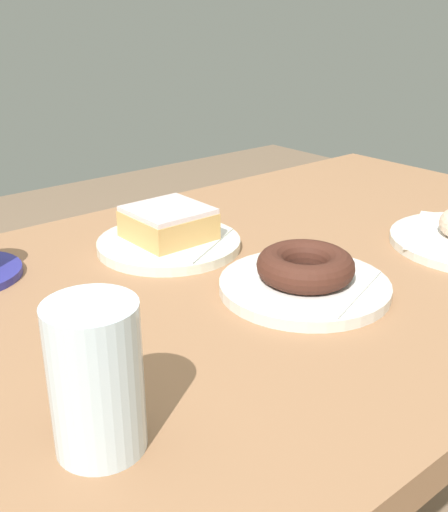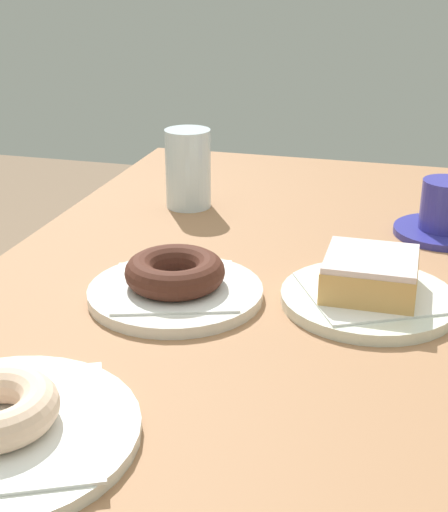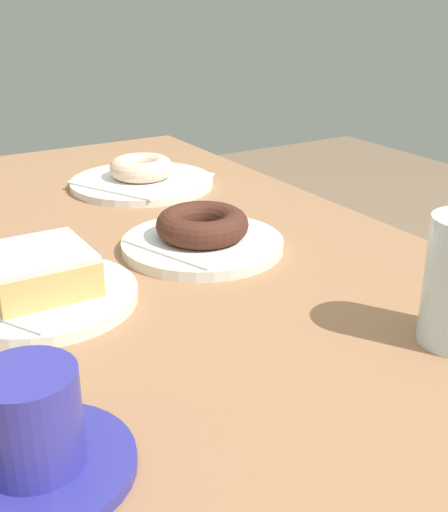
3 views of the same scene
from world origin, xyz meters
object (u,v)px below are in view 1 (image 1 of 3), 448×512
object	(u,v)px
plate_chocolate_ring	(304,286)
water_glass	(96,378)
donut_chocolate_ring	(305,266)
plate_glazed_square	(169,244)
donut_glazed_square	(168,223)

from	to	relation	value
plate_chocolate_ring	water_glass	xyz separation A→B (m)	(0.33, 0.09, 0.06)
donut_chocolate_ring	plate_glazed_square	world-z (taller)	donut_chocolate_ring
donut_glazed_square	donut_chocolate_ring	bearing A→B (deg)	101.14
plate_chocolate_ring	plate_glazed_square	xyz separation A→B (m)	(0.04, -0.22, -0.00)
plate_glazed_square	water_glass	size ratio (longest dim) A/B	1.63
donut_chocolate_ring	plate_glazed_square	xyz separation A→B (m)	(0.04, -0.22, -0.03)
plate_chocolate_ring	donut_glazed_square	xyz separation A→B (m)	(0.04, -0.22, 0.03)
plate_chocolate_ring	donut_chocolate_ring	distance (m)	0.03
donut_chocolate_ring	water_glass	xyz separation A→B (m)	(0.33, 0.09, 0.03)
plate_chocolate_ring	donut_chocolate_ring	xyz separation A→B (m)	(0.00, 0.00, 0.03)
plate_chocolate_ring	water_glass	world-z (taller)	water_glass
plate_glazed_square	donut_glazed_square	size ratio (longest dim) A/B	1.95
plate_chocolate_ring	donut_glazed_square	world-z (taller)	donut_glazed_square
donut_chocolate_ring	donut_glazed_square	world-z (taller)	donut_glazed_square
water_glass	donut_glazed_square	bearing A→B (deg)	-132.43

